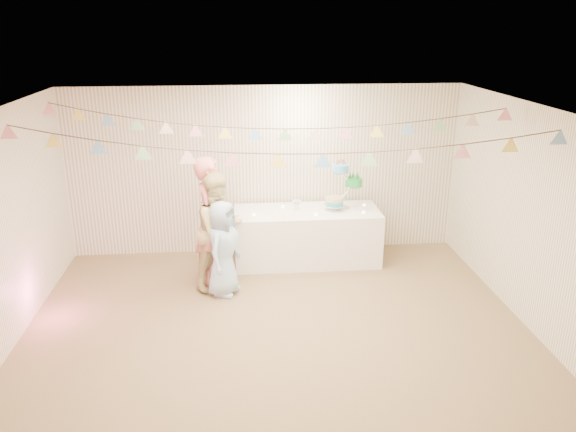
{
  "coord_description": "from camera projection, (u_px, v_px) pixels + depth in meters",
  "views": [
    {
      "loc": [
        -0.41,
        -5.88,
        3.49
      ],
      "look_at": [
        0.2,
        0.8,
        1.15
      ],
      "focal_mm": 35.0,
      "sensor_mm": 36.0,
      "label": 1
    }
  ],
  "objects": [
    {
      "name": "cake_stand",
      "position": [
        343.0,
        190.0,
        8.36
      ],
      "size": [
        0.64,
        0.37,
        0.71
      ],
      "primitive_type": null,
      "color": "silver",
      "rests_on": "table"
    },
    {
      "name": "table",
      "position": [
        307.0,
        236.0,
        8.5
      ],
      "size": [
        2.16,
        0.86,
        0.81
      ],
      "primitive_type": "cube",
      "color": "white",
      "rests_on": "floor"
    },
    {
      "name": "tealight_3",
      "position": [
        328.0,
        204.0,
        8.6
      ],
      "size": [
        0.04,
        0.04,
        0.03
      ],
      "primitive_type": "cylinder",
      "color": "#FFD88C",
      "rests_on": "table"
    },
    {
      "name": "tealight_4",
      "position": [
        364.0,
        212.0,
        8.26
      ],
      "size": [
        0.04,
        0.04,
        0.03
      ],
      "primitive_type": "cylinder",
      "color": "#FFD88C",
      "rests_on": "table"
    },
    {
      "name": "cake_bottom",
      "position": [
        334.0,
        208.0,
        8.38
      ],
      "size": [
        0.31,
        0.31,
        0.15
      ],
      "primitive_type": null,
      "color": "teal",
      "rests_on": "cake_stand"
    },
    {
      "name": "back_wall",
      "position": [
        265.0,
        171.0,
        8.64
      ],
      "size": [
        6.0,
        6.0,
        0.0
      ],
      "primitive_type": "plane",
      "color": "white",
      "rests_on": "ground"
    },
    {
      "name": "person_child",
      "position": [
        223.0,
        248.0,
        7.39
      ],
      "size": [
        0.64,
        0.75,
        1.3
      ],
      "primitive_type": "imported",
      "rotation": [
        0.0,
        0.0,
        1.15
      ],
      "color": "#A3C4E7",
      "rests_on": "floor"
    },
    {
      "name": "tealight_1",
      "position": [
        283.0,
        207.0,
        8.5
      ],
      "size": [
        0.04,
        0.04,
        0.03
      ],
      "primitive_type": "cylinder",
      "color": "#FFD88C",
      "rests_on": "table"
    },
    {
      "name": "bunting_front",
      "position": [
        278.0,
        141.0,
        5.76
      ],
      "size": [
        5.6,
        0.9,
        0.36
      ],
      "primitive_type": null,
      "color": "#72A5E5",
      "rests_on": "ceiling"
    },
    {
      "name": "cake_top_tier",
      "position": [
        340.0,
        173.0,
        8.24
      ],
      "size": [
        0.25,
        0.25,
        0.19
      ],
      "primitive_type": null,
      "color": "#4BB0EB",
      "rests_on": "cake_stand"
    },
    {
      "name": "platter",
      "position": [
        272.0,
        216.0,
        8.29
      ],
      "size": [
        0.35,
        0.35,
        0.02
      ],
      "primitive_type": "cylinder",
      "color": "white",
      "rests_on": "table"
    },
    {
      "name": "bunting_back",
      "position": [
        270.0,
        118.0,
        6.97
      ],
      "size": [
        5.6,
        1.1,
        0.4
      ],
      "primitive_type": null,
      "color": "pink",
      "rests_on": "ceiling"
    },
    {
      "name": "posy",
      "position": [
        297.0,
        208.0,
        8.39
      ],
      "size": [
        0.14,
        0.14,
        0.16
      ],
      "primitive_type": null,
      "color": "white",
      "rests_on": "table"
    },
    {
      "name": "person_adult_b",
      "position": [
        220.0,
        231.0,
        7.57
      ],
      "size": [
        0.99,
        0.99,
        1.61
      ],
      "primitive_type": "imported",
      "rotation": [
        0.0,
        0.0,
        0.78
      ],
      "color": "#D4C082",
      "rests_on": "floor"
    },
    {
      "name": "tealight_0",
      "position": [
        254.0,
        214.0,
        8.15
      ],
      "size": [
        0.04,
        0.04,
        0.03
      ],
      "primitive_type": "cylinder",
      "color": "#FFD88C",
      "rests_on": "table"
    },
    {
      "name": "tealight_5",
      "position": [
        364.0,
        205.0,
        8.58
      ],
      "size": [
        0.04,
        0.04,
        0.03
      ],
      "primitive_type": "cylinder",
      "color": "#FFD88C",
      "rests_on": "table"
    },
    {
      "name": "ceiling",
      "position": [
        276.0,
        111.0,
        5.86
      ],
      "size": [
        6.0,
        6.0,
        0.0
      ],
      "primitive_type": "plane",
      "color": "white",
      "rests_on": "ground"
    },
    {
      "name": "floor",
      "position": [
        277.0,
        329.0,
        6.71
      ],
      "size": [
        6.0,
        6.0,
        0.0
      ],
      "primitive_type": "plane",
      "color": "brown",
      "rests_on": "ground"
    },
    {
      "name": "cake_middle",
      "position": [
        354.0,
        188.0,
        8.46
      ],
      "size": [
        0.27,
        0.27,
        0.22
      ],
      "primitive_type": null,
      "color": "green",
      "rests_on": "cake_stand"
    },
    {
      "name": "front_wall",
      "position": [
        303.0,
        351.0,
        3.93
      ],
      "size": [
        6.0,
        6.0,
        0.0
      ],
      "primitive_type": "plane",
      "color": "white",
      "rests_on": "ground"
    },
    {
      "name": "right_wall",
      "position": [
        533.0,
        219.0,
        6.54
      ],
      "size": [
        5.0,
        5.0,
        0.0
      ],
      "primitive_type": "plane",
      "color": "white",
      "rests_on": "ground"
    },
    {
      "name": "person_adult_a",
      "position": [
        212.0,
        221.0,
        7.67
      ],
      "size": [
        0.53,
        0.71,
        1.8
      ],
      "primitive_type": "imported",
      "rotation": [
        0.0,
        0.0,
        1.42
      ],
      "color": "#E17875",
      "rests_on": "floor"
    },
    {
      "name": "tealight_2",
      "position": [
        316.0,
        214.0,
        8.16
      ],
      "size": [
        0.04,
        0.04,
        0.03
      ],
      "primitive_type": "cylinder",
      "color": "#FFD88C",
      "rests_on": "table"
    }
  ]
}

